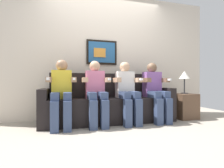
{
  "coord_description": "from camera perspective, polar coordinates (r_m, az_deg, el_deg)",
  "views": [
    {
      "loc": [
        -0.77,
        -2.66,
        0.72
      ],
      "look_at": [
        0.0,
        0.15,
        0.7
      ],
      "focal_mm": 26.83,
      "sensor_mm": 36.0,
      "label": 1
    }
  ],
  "objects": [
    {
      "name": "person_rightmost",
      "position": [
        3.25,
        14.46,
        -1.65
      ],
      "size": [
        0.46,
        0.56,
        1.11
      ],
      "color": "#8C59A5",
      "rests_on": "ground_plane"
    },
    {
      "name": "couch",
      "position": [
        3.11,
        -0.86,
        -7.14
      ],
      "size": [
        2.4,
        0.58,
        0.9
      ],
      "color": "black",
      "rests_on": "ground_plane"
    },
    {
      "name": "table_lamp",
      "position": [
        3.71,
        23.46,
        2.49
      ],
      "size": [
        0.22,
        0.22,
        0.46
      ],
      "color": "#333338",
      "rests_on": "side_table_right"
    },
    {
      "name": "back_wall_assembly",
      "position": [
        3.56,
        -2.66,
        9.77
      ],
      "size": [
        4.8,
        0.1,
        2.6
      ],
      "color": "beige",
      "rests_on": "ground_plane"
    },
    {
      "name": "person_leftmost",
      "position": [
        2.83,
        -16.79,
        -1.93
      ],
      "size": [
        0.46,
        0.56,
        1.11
      ],
      "color": "yellow",
      "rests_on": "ground_plane"
    },
    {
      "name": "person_left_center",
      "position": [
        2.87,
        -5.47,
        -1.9
      ],
      "size": [
        0.46,
        0.56,
        1.11
      ],
      "color": "pink",
      "rests_on": "ground_plane"
    },
    {
      "name": "ground_plane",
      "position": [
        2.86,
        0.81,
        -14.17
      ],
      "size": [
        6.23,
        6.23,
        0.0
      ],
      "primitive_type": "plane",
      "color": "#9E9384"
    },
    {
      "name": "side_table_right",
      "position": [
        3.73,
        23.5,
        -6.9
      ],
      "size": [
        0.4,
        0.4,
        0.5
      ],
      "color": "brown",
      "rests_on": "ground_plane"
    },
    {
      "name": "person_right_center",
      "position": [
        3.01,
        5.13,
        -1.79
      ],
      "size": [
        0.46,
        0.56,
        1.11
      ],
      "color": "white",
      "rests_on": "ground_plane"
    }
  ]
}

